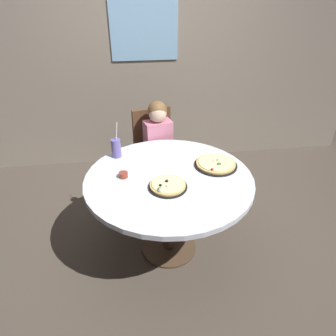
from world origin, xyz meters
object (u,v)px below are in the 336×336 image
(dining_table, at_px, (169,187))
(chair_wooden, at_px, (155,150))
(sauce_bowl, at_px, (123,175))
(pizza_cheese, at_px, (168,186))
(pizza_veggie, at_px, (216,164))
(soda_cup, at_px, (116,148))
(diner_child, at_px, (161,162))

(dining_table, xyz_separation_m, chair_wooden, (-0.02, 0.87, -0.13))
(sauce_bowl, bearing_deg, pizza_cheese, -30.22)
(dining_table, height_order, chair_wooden, chair_wooden)
(chair_wooden, height_order, sauce_bowl, chair_wooden)
(chair_wooden, bearing_deg, pizza_cheese, -90.44)
(chair_wooden, bearing_deg, pizza_veggie, -60.84)
(dining_table, xyz_separation_m, soda_cup, (-0.39, 0.38, 0.17))
(dining_table, relative_size, soda_cup, 4.21)
(diner_child, height_order, sauce_bowl, diner_child)
(pizza_veggie, xyz_separation_m, sauce_bowl, (-0.74, -0.07, 0.00))
(dining_table, xyz_separation_m, sauce_bowl, (-0.34, 0.05, 0.11))
(dining_table, height_order, sauce_bowl, sauce_bowl)
(dining_table, relative_size, pizza_cheese, 4.54)
(chair_wooden, xyz_separation_m, pizza_cheese, (-0.01, -1.00, 0.24))
(chair_wooden, distance_m, pizza_veggie, 0.89)
(soda_cup, bearing_deg, chair_wooden, 52.61)
(chair_wooden, distance_m, diner_child, 0.19)
(diner_child, distance_m, pizza_veggie, 0.75)
(soda_cup, height_order, sauce_bowl, soda_cup)
(dining_table, xyz_separation_m, pizza_veggie, (0.40, 0.11, 0.11))
(soda_cup, bearing_deg, pizza_veggie, -18.52)
(chair_wooden, relative_size, soda_cup, 3.09)
(pizza_cheese, relative_size, soda_cup, 0.93)
(soda_cup, bearing_deg, sauce_bowl, -81.43)
(soda_cup, distance_m, sauce_bowl, 0.34)
(chair_wooden, xyz_separation_m, pizza_veggie, (0.42, -0.75, 0.24))
(sauce_bowl, bearing_deg, pizza_veggie, 5.13)
(pizza_veggie, distance_m, pizza_cheese, 0.50)
(dining_table, bearing_deg, diner_child, 88.53)
(pizza_cheese, height_order, soda_cup, soda_cup)
(pizza_veggie, bearing_deg, pizza_cheese, -149.70)
(dining_table, height_order, soda_cup, soda_cup)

